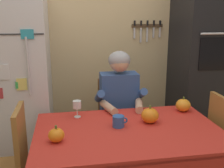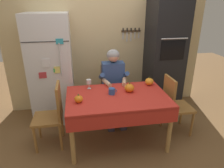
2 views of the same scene
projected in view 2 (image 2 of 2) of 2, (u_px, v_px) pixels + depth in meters
The scene contains 14 objects.
ground_plane at pixel (118, 143), 2.98m from camera, with size 10.00×10.00×0.00m, color brown.
back_wall_assembly at pixel (107, 39), 3.73m from camera, with size 3.70×0.13×2.60m.
refrigerator at pixel (52, 69), 3.37m from camera, with size 0.68×0.71×1.80m.
wall_oven at pixel (164, 55), 3.66m from camera, with size 0.60×0.64×2.10m.
dining_table at pixel (118, 102), 2.80m from camera, with size 1.40×0.90×0.74m.
chair_behind_person at pixel (112, 89), 3.59m from camera, with size 0.40×0.40×0.93m.
seated_person at pixel (114, 81), 3.33m from camera, with size 0.47×0.55×1.25m.
chair_left_side at pixel (53, 113), 2.80m from camera, with size 0.40×0.40×0.93m.
chair_right_side at pixel (174, 103), 3.08m from camera, with size 0.40×0.40×0.93m.
coffee_mug at pixel (112, 91), 2.82m from camera, with size 0.12×0.09×0.09m.
wine_glass at pixel (89, 82), 2.98m from camera, with size 0.07×0.07×0.14m.
pumpkin_large at pixel (79, 99), 2.59m from camera, with size 0.11×0.11×0.12m.
pumpkin_medium at pixel (149, 82), 3.13m from camera, with size 0.13×0.13×0.13m.
pumpkin_small at pixel (129, 88), 2.89m from camera, with size 0.14×0.14×0.14m.
Camera 2 is at (-0.50, -2.38, 1.94)m, focal length 32.27 mm.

